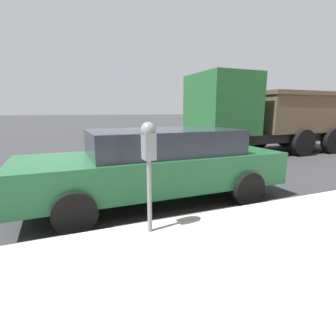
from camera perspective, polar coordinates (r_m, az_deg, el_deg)
ground_plane at (r=6.01m, az=-9.24°, el=-4.68°), size 220.00×220.00×0.00m
parking_meter at (r=3.30m, az=-4.23°, el=3.99°), size 0.21×0.19×1.45m
car_green at (r=5.04m, az=-2.48°, el=1.00°), size 2.01×4.96×1.40m
dump_truck at (r=11.76m, az=20.65°, el=10.74°), size 2.82×6.75×3.08m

